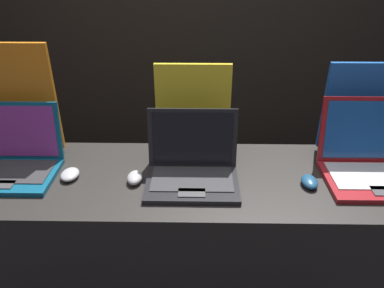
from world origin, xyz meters
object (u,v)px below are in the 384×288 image
object	(u,v)px
laptop_front	(13,158)
promo_stand_middle	(193,114)
mouse_middle	(135,178)
promo_stand_back	(362,111)
laptop_middle	(192,165)
laptop_back	(374,160)
promo_stand_front	(20,103)
mouse_back	(309,182)
mouse_front	(70,174)

from	to	relation	value
laptop_front	promo_stand_middle	size ratio (longest dim) A/B	0.88
laptop_front	mouse_middle	xyz separation A→B (m)	(0.50, -0.07, -0.04)
mouse_middle	promo_stand_back	distance (m)	1.00
laptop_front	laptop_middle	bearing A→B (deg)	-3.35
laptop_middle	mouse_middle	world-z (taller)	laptop_middle
mouse_middle	laptop_back	bearing A→B (deg)	4.08
laptop_front	mouse_middle	bearing A→B (deg)	-7.75
promo_stand_front	promo_stand_middle	xyz separation A→B (m)	(0.73, -0.01, -0.04)
promo_stand_front	promo_stand_back	size ratio (longest dim) A/B	1.20
promo_stand_front	promo_stand_middle	world-z (taller)	promo_stand_front
mouse_middle	mouse_back	xyz separation A→B (m)	(0.68, -0.01, -0.00)
mouse_front	promo_stand_front	xyz separation A→B (m)	(-0.24, 0.21, 0.22)
laptop_back	mouse_back	size ratio (longest dim) A/B	4.26
laptop_front	laptop_back	xyz separation A→B (m)	(1.45, -0.00, 0.00)
laptop_front	promo_stand_middle	bearing A→B (deg)	12.16
mouse_front	laptop_back	size ratio (longest dim) A/B	0.24
laptop_front	laptop_middle	world-z (taller)	laptop_front
laptop_front	mouse_back	xyz separation A→B (m)	(1.18, -0.08, -0.05)
promo_stand_front	promo_stand_middle	bearing A→B (deg)	-0.43
promo_stand_front	mouse_back	size ratio (longest dim) A/B	5.20
laptop_front	mouse_middle	world-z (taller)	laptop_front
laptop_back	promo_stand_back	xyz separation A→B (m)	(-0.00, 0.20, 0.13)
laptop_back	promo_stand_back	distance (m)	0.23
promo_stand_middle	mouse_back	size ratio (longest dim) A/B	4.36
laptop_middle	mouse_middle	bearing A→B (deg)	-173.49
promo_stand_front	laptop_front	bearing A→B (deg)	-90.00
promo_stand_front	laptop_back	distance (m)	1.47
mouse_middle	mouse_back	bearing A→B (deg)	-1.19
promo_stand_middle	laptop_back	xyz separation A→B (m)	(0.72, -0.16, -0.13)
mouse_front	mouse_back	xyz separation A→B (m)	(0.94, -0.04, 0.00)
laptop_front	mouse_front	world-z (taller)	laptop_front
mouse_front	promo_stand_back	size ratio (longest dim) A/B	0.24
laptop_front	laptop_back	world-z (taller)	laptop_back
mouse_middle	promo_stand_back	bearing A→B (deg)	15.51
promo_stand_front	mouse_back	xyz separation A→B (m)	(1.18, -0.24, -0.22)
laptop_front	mouse_front	xyz separation A→B (m)	(0.24, -0.05, -0.05)
mouse_front	promo_stand_middle	bearing A→B (deg)	22.44
laptop_front	promo_stand_back	bearing A→B (deg)	7.66
promo_stand_front	mouse_front	bearing A→B (deg)	-40.99
mouse_middle	laptop_middle	bearing A→B (deg)	6.51
mouse_front	mouse_back	world-z (taller)	mouse_back
promo_stand_middle	laptop_back	size ratio (longest dim) A/B	1.02
promo_stand_front	laptop_middle	world-z (taller)	promo_stand_front
promo_stand_middle	mouse_middle	bearing A→B (deg)	-135.06
mouse_front	laptop_middle	size ratio (longest dim) A/B	0.27
promo_stand_front	mouse_back	bearing A→B (deg)	-11.70
laptop_middle	promo_stand_middle	size ratio (longest dim) A/B	0.87
promo_stand_back	mouse_back	bearing A→B (deg)	-134.18
mouse_middle	laptop_back	distance (m)	0.95
laptop_middle	mouse_middle	xyz separation A→B (m)	(-0.22, -0.03, -0.04)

